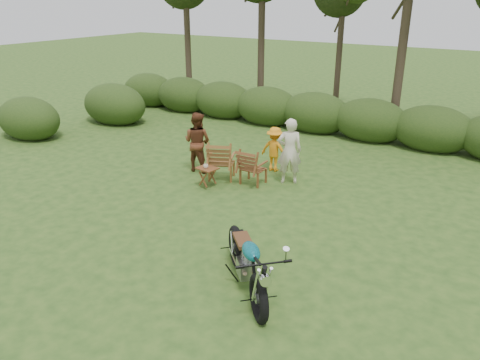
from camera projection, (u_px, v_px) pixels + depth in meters
The scene contains 10 objects.
ground at pixel (219, 254), 8.92m from camera, with size 80.00×80.00×0.00m, color #244617.
tree_line at pixel (404, 21), 14.90m from camera, with size 22.52×11.62×8.14m.
motorcycle at pixel (246, 286), 7.94m from camera, with size 2.25×0.86×1.29m, color #0C93A1, non-canonical shape.
lawn_chair_right at pixel (253, 183), 12.25m from camera, with size 0.66×0.66×0.96m, color brown, non-canonical shape.
lawn_chair_left at pixel (222, 178), 12.57m from camera, with size 0.73×0.73×1.06m, color brown, non-canonical shape.
side_table at pixel (208, 177), 11.92m from camera, with size 0.51×0.43×0.53m, color brown, non-canonical shape.
cup at pixel (206, 166), 11.77m from camera, with size 0.13×0.13×0.10m, color beige.
adult_a at pixel (288, 182), 12.31m from camera, with size 0.63×0.41×1.73m, color beige.
adult_b at pixel (198, 170), 13.16m from camera, with size 0.81×0.63×1.66m, color #5D2F1A.
child at pixel (274, 170), 13.14m from camera, with size 0.81×0.47×1.25m, color orange.
Camera 1 is at (4.48, -6.35, 4.63)m, focal length 35.00 mm.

